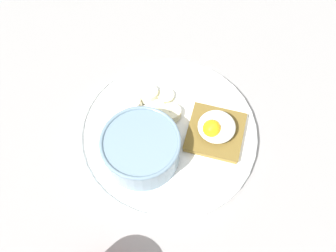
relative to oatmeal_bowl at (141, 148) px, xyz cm
name	(u,v)px	position (x,y,z in cm)	size (l,w,h in cm)	color
ground_plane	(168,137)	(4.35, 4.01, -4.75)	(120.00, 120.00, 2.00)	gray
plate	(168,132)	(4.35, 4.01, -2.96)	(29.29, 29.29, 1.60)	white
oatmeal_bowl	(141,148)	(0.00, 0.00, 0.00)	(12.09, 12.09, 5.48)	slate
toast_slice	(215,132)	(11.96, 3.06, -1.99)	(11.20, 11.20, 1.36)	brown
poached_egg	(216,127)	(11.76, 2.90, 0.06)	(5.99, 5.87, 3.63)	white
banana_slice_front	(167,96)	(4.55, 10.71, -2.31)	(4.19, 4.19, 0.94)	beige
banana_slice_left	(148,94)	(1.36, 11.08, -1.94)	(4.10, 4.25, 1.92)	beige
banana_slice_back	(170,113)	(4.96, 7.06, -1.93)	(4.03, 4.18, 1.95)	beige
banana_slice_right	(133,103)	(-1.26, 9.41, -2.01)	(4.10, 4.00, 1.77)	beige
banana_slice_inner	(156,108)	(2.67, 8.47, -2.26)	(3.63, 3.68, 1.11)	beige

